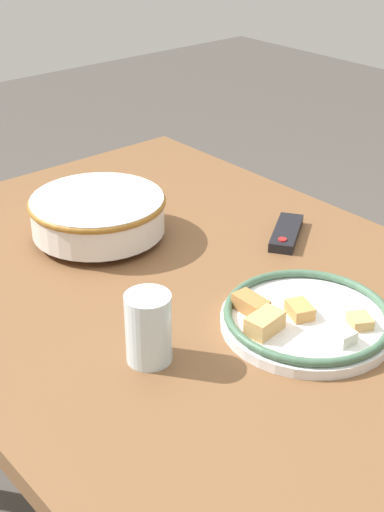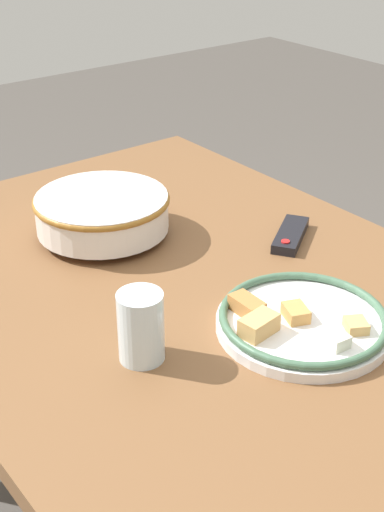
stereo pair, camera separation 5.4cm
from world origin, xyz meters
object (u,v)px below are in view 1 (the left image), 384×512
(noodle_bowl, at_px, (98,214))
(tv_remote, at_px, (286,233))
(food_plate, at_px, (305,318))
(drinking_glass, at_px, (149,328))

(noodle_bowl, relative_size, tv_remote, 1.83)
(food_plate, relative_size, drinking_glass, 2.50)
(tv_remote, relative_size, drinking_glass, 1.32)
(noodle_bowl, bearing_deg, tv_remote, 49.50)
(food_plate, distance_m, tv_remote, 0.32)
(noodle_bowl, xyz_separation_m, tv_remote, (0.25, 0.29, -0.04))
(noodle_bowl, xyz_separation_m, drinking_glass, (0.39, -0.17, 0.00))
(food_plate, distance_m, drinking_glass, 0.27)
(drinking_glass, bearing_deg, noodle_bowl, 156.48)
(food_plate, xyz_separation_m, drinking_glass, (-0.10, -0.25, 0.04))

